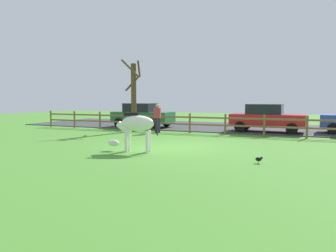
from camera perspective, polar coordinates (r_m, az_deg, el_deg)
The scene contains 9 objects.
ground_plane at distance 12.41m, azimuth 1.22°, elevation -3.86°, with size 60.00×60.00×0.00m, color #47842D.
parking_asphalt at distance 21.28m, azimuth 10.48°, elevation -0.18°, with size 28.00×7.40×0.05m, color #38383D.
paddock_fence at distance 17.09m, azimuth 7.14°, elevation 0.68°, with size 21.94×0.11×1.11m.
bare_tree at distance 18.41m, azimuth -6.26°, elevation 5.58°, with size 1.27×1.29×4.14m.
zebra at distance 11.30m, azimuth -5.94°, elevation -0.03°, with size 1.93×0.65×1.41m.
crow_on_grass at distance 9.70m, azimuth 16.22°, elevation -5.80°, with size 0.21×0.10×0.20m.
parked_car_green at distance 20.84m, azimuth -4.71°, elevation 2.04°, with size 4.03×1.95×1.56m.
parked_car_red at distance 18.47m, azimuth 17.53°, elevation 1.45°, with size 4.06×2.01×1.56m.
visitor_near_fence at distance 17.58m, azimuth -1.96°, elevation 1.72°, with size 0.39×0.28×1.64m.
Camera 1 is at (4.51, -11.41, 1.91)m, focal length 33.48 mm.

